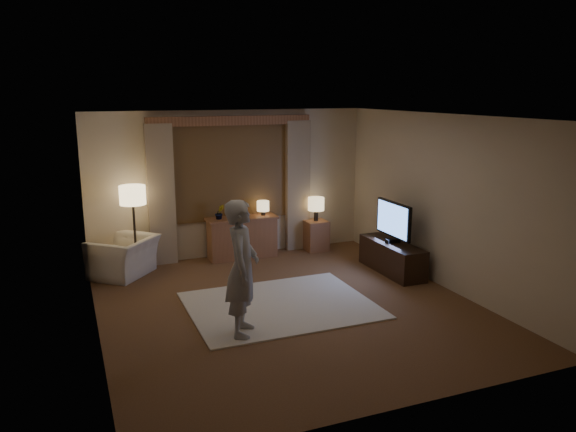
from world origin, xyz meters
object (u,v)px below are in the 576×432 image
side_table (316,235)px  person (242,268)px  tv_stand (392,257)px  armchair (124,257)px  sideboard (242,238)px

side_table → person: bearing=-127.8°
tv_stand → armchair: bearing=160.6°
tv_stand → person: person is taller
side_table → armchair: bearing=-176.5°
tv_stand → side_table: bearing=110.3°
sideboard → side_table: bearing=-2.0°
sideboard → side_table: sideboard is taller
side_table → person: (-2.39, -3.08, 0.57)m
side_table → person: 3.94m
side_table → person: size_ratio=0.34×
person → tv_stand: bearing=-39.9°
sideboard → armchair: (-2.07, -0.27, -0.04)m
armchair → side_table: bearing=133.8°
armchair → side_table: 3.50m
sideboard → tv_stand: 2.66m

